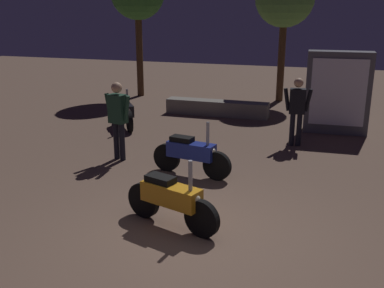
# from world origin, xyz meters

# --- Properties ---
(ground_plane) EXTENTS (40.00, 40.00, 0.00)m
(ground_plane) POSITION_xyz_m (0.00, 0.00, 0.00)
(ground_plane) COLOR brown
(motorcycle_orange_foreground) EXTENTS (1.61, 0.61, 1.11)m
(motorcycle_orange_foreground) POSITION_xyz_m (-0.44, 0.24, 0.44)
(motorcycle_orange_foreground) COLOR black
(motorcycle_orange_foreground) RESTS_ON ground_plane
(motorcycle_black_parked_left) EXTENTS (1.06, 1.40, 1.11)m
(motorcycle_black_parked_left) POSITION_xyz_m (-3.66, 5.36, 0.44)
(motorcycle_black_parked_left) COLOR black
(motorcycle_black_parked_left) RESTS_ON ground_plane
(motorcycle_blue_parked_right) EXTENTS (1.65, 0.45, 1.11)m
(motorcycle_blue_parked_right) POSITION_xyz_m (-0.82, 2.38, 0.44)
(motorcycle_blue_parked_right) COLOR black
(motorcycle_blue_parked_right) RESTS_ON ground_plane
(person_rider_beside) EXTENTS (0.67, 0.28, 1.61)m
(person_rider_beside) POSITION_xyz_m (0.91, 5.02, 0.95)
(person_rider_beside) COLOR black
(person_rider_beside) RESTS_ON ground_plane
(person_bystander_far) EXTENTS (0.67, 0.32, 1.67)m
(person_bystander_far) POSITION_xyz_m (-2.58, 2.82, 1.00)
(person_bystander_far) COLOR black
(person_bystander_far) RESTS_ON ground_plane
(kiosk_billboard) EXTENTS (1.62, 0.60, 2.10)m
(kiosk_billboard) POSITION_xyz_m (1.79, 6.54, 1.05)
(kiosk_billboard) COLOR #595960
(kiosk_billboard) RESTS_ON ground_plane
(planter_wall_low) EXTENTS (3.11, 0.50, 0.45)m
(planter_wall_low) POSITION_xyz_m (-1.65, 7.48, 0.23)
(planter_wall_low) COLOR gray
(planter_wall_low) RESTS_ON ground_plane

